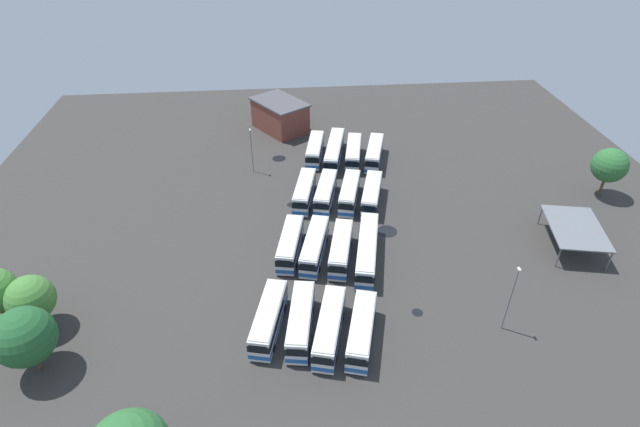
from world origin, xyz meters
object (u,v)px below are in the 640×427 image
at_px(bus_row1_slot0, 305,191).
at_px(bus_row2_slot3, 367,249).
at_px(bus_row0_slot3, 374,153).
at_px(depot_building, 280,115).
at_px(bus_row3_slot3, 362,330).
at_px(tree_east_edge, 610,165).
at_px(maintenance_shelter, 576,228).
at_px(lamp_post_mid_lot, 252,149).
at_px(bus_row0_slot1, 334,151).
at_px(bus_row2_slot1, 315,246).
at_px(bus_row0_slot0, 315,150).
at_px(tree_south_edge, 24,337).
at_px(bus_row3_slot0, 269,319).
at_px(bus_row3_slot2, 329,327).
at_px(bus_row1_slot2, 349,193).
at_px(bus_row3_slot1, 301,321).
at_px(tree_northwest, 30,299).
at_px(bus_row1_slot3, 372,194).
at_px(bus_row2_slot0, 290,244).
at_px(lamp_post_far_corner, 511,297).
at_px(bus_row1_slot1, 326,192).
at_px(bus_row2_slot2, 341,249).
at_px(bus_row0_slot2, 353,153).

height_order(bus_row1_slot0, bus_row2_slot3, same).
distance_m(bus_row0_slot3, depot_building, 23.65).
xyz_separation_m(bus_row0_slot3, bus_row3_slot3, (43.14, -9.39, -0.00)).
bearing_deg(tree_east_edge, bus_row2_slot3, -72.66).
bearing_deg(maintenance_shelter, lamp_post_mid_lot, -119.09).
distance_m(bus_row0_slot1, bus_row2_slot1, 29.26).
distance_m(bus_row0_slot0, bus_row0_slot1, 3.73).
relative_size(bus_row0_slot1, bus_row0_slot3, 1.26).
height_order(bus_row1_slot0, tree_south_edge, tree_south_edge).
bearing_deg(bus_row3_slot0, bus_row2_slot1, 153.70).
relative_size(bus_row3_slot2, tree_east_edge, 1.29).
relative_size(bus_row0_slot3, bus_row1_slot2, 1.06).
relative_size(bus_row3_slot1, tree_northwest, 1.45).
xyz_separation_m(bus_row1_slot3, bus_row3_slot2, (28.09, -10.01, 0.00)).
bearing_deg(bus_row2_slot1, tree_south_edge, -62.66).
relative_size(bus_row2_slot0, lamp_post_mid_lot, 1.23).
distance_m(bus_row1_slot0, bus_row3_slot2, 30.03).
height_order(bus_row2_slot0, maintenance_shelter, bus_row2_slot0).
bearing_deg(bus_row2_slot3, tree_south_edge, -68.94).
bearing_deg(tree_northwest, lamp_post_far_corner, 84.42).
xyz_separation_m(depot_building, tree_south_edge, (59.69, -28.62, 1.99)).
relative_size(bus_row1_slot1, tree_northwest, 1.42).
bearing_deg(bus_row1_slot2, bus_row2_slot2, -12.72).
distance_m(bus_row0_slot0, bus_row3_slot2, 44.69).
distance_m(bus_row0_slot1, lamp_post_far_corner, 47.10).
relative_size(bus_row1_slot0, bus_row3_slot3, 1.02).
bearing_deg(bus_row3_slot1, bus_row0_slot1, 168.13).
relative_size(bus_row0_slot1, bus_row2_slot0, 1.34).
distance_m(lamp_post_mid_lot, tree_east_edge, 60.81).
distance_m(bus_row1_slot3, bus_row2_slot3, 14.50).
height_order(bus_row1_slot3, bus_row2_slot0, same).
height_order(bus_row1_slot2, bus_row1_slot3, same).
height_order(bus_row0_slot3, maintenance_shelter, bus_row0_slot3).
bearing_deg(tree_south_edge, bus_row1_slot0, 134.50).
bearing_deg(bus_row3_slot3, tree_south_edge, -89.14).
distance_m(bus_row1_slot1, bus_row2_slot2, 15.01).
bearing_deg(bus_row1_slot2, tree_east_edge, 87.83).
height_order(bus_row1_slot1, tree_south_edge, tree_south_edge).
bearing_deg(bus_row0_slot2, tree_south_edge, -43.61).
bearing_deg(lamp_post_mid_lot, depot_building, 162.80).
distance_m(bus_row1_slot0, bus_row1_slot1, 3.54).
bearing_deg(bus_row2_slot0, bus_row0_slot0, 168.26).
distance_m(lamp_post_far_corner, tree_east_edge, 39.63).
xyz_separation_m(bus_row2_slot1, tree_northwest, (10.27, -34.38, 2.76)).
distance_m(bus_row2_slot0, maintenance_shelter, 41.52).
bearing_deg(bus_row0_slot3, bus_row3_slot3, -12.28).
relative_size(bus_row2_slot0, bus_row3_slot2, 0.94).
bearing_deg(bus_row2_slot3, bus_row1_slot3, 167.42).
xyz_separation_m(bus_row0_slot3, bus_row1_slot3, (14.22, -3.05, -0.00)).
relative_size(bus_row0_slot2, bus_row2_slot2, 1.05).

